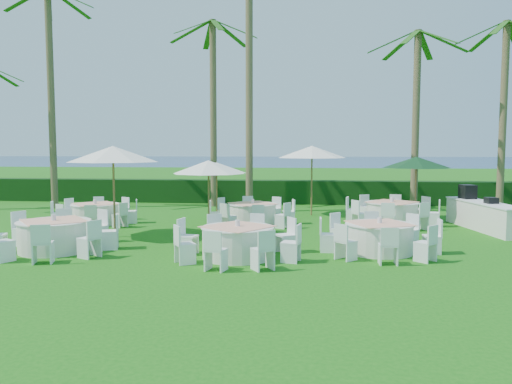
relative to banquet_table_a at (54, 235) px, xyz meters
The scene contains 20 objects.
ground 4.70m from the banquet_table_a, 10.34° to the left, with size 120.00×120.00×0.00m, color #156010.
hedge 13.64m from the banquet_table_a, 70.27° to the left, with size 34.00×1.00×1.20m, color black.
ocean 102.94m from the banquet_table_a, 87.44° to the left, with size 260.00×260.00×0.00m, color #071C4E.
banquet_table_a is the anchor object (origin of this frame).
banquet_table_b 5.21m from the banquet_table_a, ahead, with size 3.33×3.33×1.00m.
banquet_table_c 9.00m from the banquet_table_a, ahead, with size 3.25×3.25×0.98m.
banquet_table_d 4.98m from the banquet_table_a, 101.55° to the left, with size 3.06×3.06×0.94m.
banquet_table_e 7.33m from the banquet_table_a, 47.84° to the left, with size 3.20×3.20×0.97m.
banquet_table_f 11.80m from the banquet_table_a, 30.83° to the left, with size 3.40×3.40×1.02m.
umbrella_a 3.33m from the banquet_table_a, 71.23° to the left, with size 2.99×2.99×2.94m.
umbrella_b 5.05m from the banquet_table_a, 36.42° to the left, with size 2.34×2.34×2.47m.
umbrella_c 7.09m from the banquet_table_a, 59.90° to the left, with size 2.33×2.33×2.32m.
umbrella_d 11.19m from the banquet_table_a, 49.44° to the left, with size 2.85×2.85×2.97m.
umbrella_green 13.42m from the banquet_table_a, 32.53° to the left, with size 2.63×2.63×2.54m.
buffet_table 14.12m from the banquet_table_a, 21.44° to the left, with size 1.61×4.31×1.50m.
palm_a 11.92m from the banquet_table_a, 118.13° to the left, with size 4.41×4.04×10.26m.
palm_b 12.27m from the banquet_table_a, 78.23° to the left, with size 4.39×4.20×9.03m.
palm_c 11.69m from the banquet_table_a, 64.53° to the left, with size 4.39×4.21×11.68m.
palm_d 16.07m from the banquet_table_a, 40.94° to the left, with size 4.41×4.06×8.09m.
palm_e 19.60m from the banquet_table_a, 34.66° to the left, with size 4.41×4.06×8.56m.
Camera 1 is at (2.47, -13.85, 2.85)m, focal length 35.00 mm.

